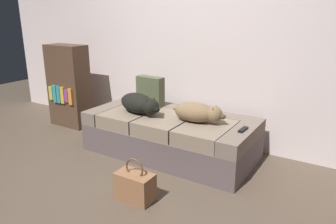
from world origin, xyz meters
TOP-DOWN VIEW (x-y plane):
  - ground_plane at (0.00, 0.00)m, footprint 10.00×10.00m
  - back_wall at (0.00, 1.63)m, footprint 6.40×0.10m
  - couch at (0.00, 1.03)m, footprint 1.82×0.86m
  - dog_dark at (-0.32, 0.91)m, footprint 0.63×0.38m
  - dog_tan at (0.35, 0.99)m, footprint 0.58×0.28m
  - tv_remote at (0.82, 0.98)m, footprint 0.05×0.15m
  - throw_pillow at (-0.42, 1.25)m, footprint 0.35×0.14m
  - handbag at (0.23, 0.08)m, footprint 0.32×0.18m
  - bookshelf at (-1.68, 1.13)m, footprint 0.56×0.30m

SIDE VIEW (x-z plane):
  - ground_plane at x=0.00m, z-range 0.00..0.00m
  - handbag at x=0.23m, z-range -0.06..0.31m
  - couch at x=0.00m, z-range 0.00..0.44m
  - tv_remote at x=0.82m, z-range 0.45..0.47m
  - dog_tan at x=0.35m, z-range 0.45..0.64m
  - bookshelf at x=-1.68m, z-range 0.00..1.10m
  - dog_dark at x=-0.32m, z-range 0.45..0.66m
  - throw_pillow at x=-0.42m, z-range 0.45..0.79m
  - back_wall at x=0.00m, z-range 0.00..2.80m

